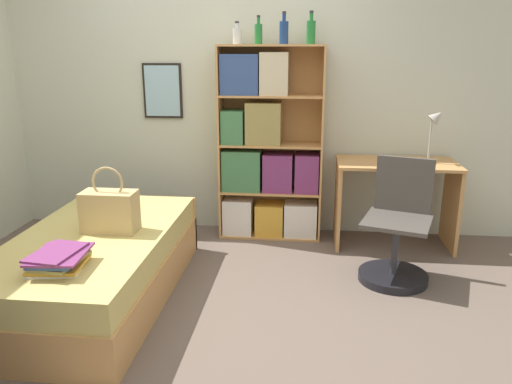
# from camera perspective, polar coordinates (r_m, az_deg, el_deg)

# --- Properties ---
(ground_plane) EXTENTS (14.00, 14.00, 0.00)m
(ground_plane) POSITION_cam_1_polar(r_m,az_deg,el_deg) (3.58, -7.82, -12.26)
(ground_plane) COLOR #66564C
(wall_back) EXTENTS (10.00, 0.09, 2.60)m
(wall_back) POSITION_cam_1_polar(r_m,az_deg,el_deg) (4.70, -3.85, 11.28)
(wall_back) COLOR beige
(wall_back) RESTS_ON ground_plane
(bed) EXTENTS (1.01, 1.89, 0.47)m
(bed) POSITION_cam_1_polar(r_m,az_deg,el_deg) (3.69, -17.82, -7.96)
(bed) COLOR tan
(bed) RESTS_ON ground_plane
(handbag) EXTENTS (0.37, 0.19, 0.46)m
(handbag) POSITION_cam_1_polar(r_m,az_deg,el_deg) (3.56, -16.37, -2.04)
(handbag) COLOR tan
(handbag) RESTS_ON bed
(book_stack_on_bed) EXTENTS (0.34, 0.38, 0.11)m
(book_stack_on_bed) POSITION_cam_1_polar(r_m,az_deg,el_deg) (3.10, -21.60, -7.16)
(book_stack_on_bed) COLOR silver
(book_stack_on_bed) RESTS_ON bed
(bookcase) EXTENTS (0.92, 0.32, 1.72)m
(bookcase) POSITION_cam_1_polar(r_m,az_deg,el_deg) (4.51, 1.05, 4.46)
(bookcase) COLOR tan
(bookcase) RESTS_ON ground_plane
(bottle_green) EXTENTS (0.08, 0.08, 0.19)m
(bottle_green) POSITION_cam_1_polar(r_m,az_deg,el_deg) (4.47, -2.17, 17.44)
(bottle_green) COLOR #B7BCC1
(bottle_green) RESTS_ON bookcase
(bottle_brown) EXTENTS (0.07, 0.07, 0.23)m
(bottle_brown) POSITION_cam_1_polar(r_m,az_deg,el_deg) (4.43, 0.29, 17.69)
(bottle_brown) COLOR #1E6B2D
(bottle_brown) RESTS_ON bookcase
(bottle_clear) EXTENTS (0.08, 0.08, 0.26)m
(bottle_clear) POSITION_cam_1_polar(r_m,az_deg,el_deg) (4.38, 3.21, 17.82)
(bottle_clear) COLOR navy
(bottle_clear) RESTS_ON bookcase
(bottle_blue) EXTENTS (0.08, 0.08, 0.27)m
(bottle_blue) POSITION_cam_1_polar(r_m,az_deg,el_deg) (4.43, 6.30, 17.77)
(bottle_blue) COLOR #1E6B2D
(bottle_blue) RESTS_ON bookcase
(desk) EXTENTS (1.02, 0.55, 0.75)m
(desk) POSITION_cam_1_polar(r_m,az_deg,el_deg) (4.51, 15.60, 0.31)
(desk) COLOR tan
(desk) RESTS_ON ground_plane
(desk_lamp) EXTENTS (0.18, 0.13, 0.47)m
(desk_lamp) POSITION_cam_1_polar(r_m,az_deg,el_deg) (4.44, 19.79, 7.16)
(desk_lamp) COLOR #ADA89E
(desk_lamp) RESTS_ON desk
(desk_chair) EXTENTS (0.59, 0.59, 0.91)m
(desk_chair) POSITION_cam_1_polar(r_m,az_deg,el_deg) (3.91, 15.74, -5.60)
(desk_chair) COLOR black
(desk_chair) RESTS_ON ground_plane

